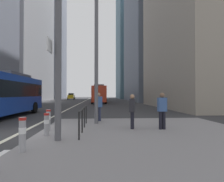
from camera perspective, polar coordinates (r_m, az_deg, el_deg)
ground_plane at (r=28.95m, az=-10.70°, el=-4.25°), size 160.00×160.00×0.00m
median_island at (r=8.12m, az=10.94°, el=-12.60°), size 9.00×10.00×0.15m
lane_centre_line at (r=38.89m, az=-8.92°, el=-3.37°), size 0.20×80.00×0.01m
office_tower_left_mid at (r=56.27m, az=-24.87°, el=16.13°), size 10.76×24.90×36.17m
office_tower_left_far at (r=81.63m, az=-18.00°, el=14.16°), size 10.70×21.34×45.61m
office_tower_right_far at (r=78.12m, az=6.49°, el=13.23°), size 12.79×18.10×41.43m
city_bus_blue_oncoming at (r=16.40m, az=-29.43°, el=-0.37°), size 2.85×11.06×3.40m
city_bus_red_receding at (r=37.71m, az=-3.79°, el=-0.68°), size 2.71×10.83×3.40m
city_bus_red_distant at (r=60.30m, az=-3.76°, el=-0.74°), size 2.82×10.75×3.40m
car_oncoming_mid at (r=62.34m, az=-11.67°, el=-1.50°), size 2.14×4.61×1.94m
car_receding_near at (r=48.54m, az=-4.07°, el=-1.72°), size 2.07×4.12×1.94m
street_lamp_post at (r=11.18m, az=-4.53°, el=17.68°), size 5.50×0.32×8.00m
bollard_left at (r=6.01m, az=-24.46°, el=-10.92°), size 0.20×0.20×0.94m
bollard_right at (r=7.99m, az=-18.39°, el=-8.78°), size 0.20×0.20×0.85m
bollard_back at (r=9.03m, az=-17.90°, el=-7.67°), size 0.20×0.20×0.91m
pedestrian_railing at (r=8.83m, az=-8.26°, el=-6.48°), size 0.06×3.87×0.98m
pedestrian_waiting at (r=9.15m, az=14.28°, el=-5.08°), size 0.40×0.27×1.63m
pedestrian_walking at (r=11.56m, az=-3.92°, el=-4.16°), size 0.45×0.39×1.65m
pedestrian_far at (r=9.06m, az=5.88°, el=-5.42°), size 0.33×0.43×1.56m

